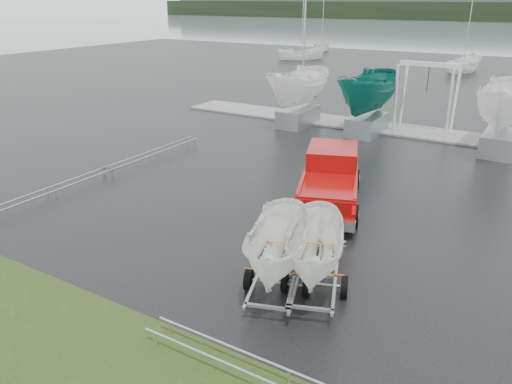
% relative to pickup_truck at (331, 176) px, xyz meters
% --- Properties ---
extents(ground_plane, '(120.00, 120.00, 0.00)m').
position_rel_pickup_truck_xyz_m(ground_plane, '(-0.68, -0.48, -1.05)').
color(ground_plane, black).
rests_on(ground_plane, ground).
extents(grass_verge, '(40.00, 40.00, 0.00)m').
position_rel_pickup_truck_xyz_m(grass_verge, '(-0.68, -11.48, -1.05)').
color(grass_verge, black).
rests_on(grass_verge, ground).
extents(dock, '(30.00, 3.00, 0.12)m').
position_rel_pickup_truck_xyz_m(dock, '(-0.68, 12.52, -1.00)').
color(dock, gray).
rests_on(dock, ground).
extents(pickup_truck, '(4.00, 6.40, 2.02)m').
position_rel_pickup_truck_xyz_m(pickup_truck, '(0.00, 0.00, 0.00)').
color(pickup_truck, '#8A0807').
rests_on(pickup_truck, ground).
extents(trailer_hitched, '(2.34, 3.79, 4.50)m').
position_rel_pickup_truck_xyz_m(trailer_hitched, '(2.24, -6.15, 1.40)').
color(trailer_hitched, '#95989D').
rests_on(trailer_hitched, ground).
extents(trailer_parked, '(2.28, 3.79, 4.65)m').
position_rel_pickup_truck_xyz_m(trailer_parked, '(1.36, -6.63, 1.48)').
color(trailer_parked, '#95989D').
rests_on(trailer_parked, ground).
extents(boat_hoist, '(3.30, 2.18, 4.12)m').
position_rel_pickup_truck_xyz_m(boat_hoist, '(0.45, 12.52, 1.62)').
color(boat_hoist, silver).
rests_on(boat_hoist, ground).
extents(keelboat_0, '(2.44, 3.20, 10.61)m').
position_rel_pickup_truck_xyz_m(keelboat_0, '(-6.70, 10.52, 2.82)').
color(keelboat_0, '#95989D').
rests_on(keelboat_0, ground).
extents(keelboat_1, '(2.55, 3.20, 7.87)m').
position_rel_pickup_truck_xyz_m(keelboat_1, '(-2.30, 10.72, 2.99)').
color(keelboat_1, '#95989D').
rests_on(keelboat_1, ground).
extents(mast_rack_0, '(0.56, 6.50, 0.06)m').
position_rel_pickup_truck_xyz_m(mast_rack_0, '(-9.68, 0.52, -0.70)').
color(mast_rack_0, '#95989D').
rests_on(mast_rack_0, ground).
extents(mast_rack_1, '(0.56, 6.50, 0.06)m').
position_rel_pickup_truck_xyz_m(mast_rack_1, '(-9.68, -5.48, -0.70)').
color(mast_rack_1, '#95989D').
rests_on(mast_rack_1, ground).
extents(mast_rack_2, '(7.00, 0.56, 0.06)m').
position_rel_pickup_truck_xyz_m(mast_rack_2, '(3.32, -9.98, -0.70)').
color(mast_rack_2, '#95989D').
rests_on(mast_rack_2, ground).
extents(moored_boat_0, '(3.54, 3.55, 11.30)m').
position_rel_pickup_truck_xyz_m(moored_boat_0, '(-22.45, 42.72, -1.05)').
color(moored_boat_0, white).
rests_on(moored_boat_0, ground).
extents(moored_boat_1, '(2.96, 3.02, 11.44)m').
position_rel_pickup_truck_xyz_m(moored_boat_1, '(-2.45, 41.40, -1.05)').
color(moored_boat_1, white).
rests_on(moored_boat_1, ground).
extents(moored_boat_4, '(2.92, 2.93, 10.75)m').
position_rel_pickup_truck_xyz_m(moored_boat_4, '(-25.18, 54.98, -1.04)').
color(moored_boat_4, white).
rests_on(moored_boat_4, ground).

